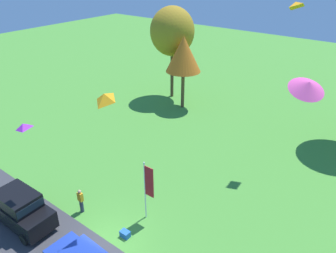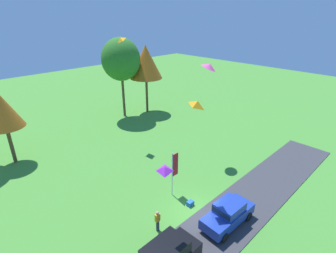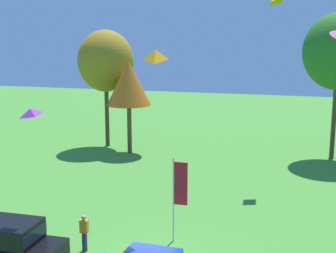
# 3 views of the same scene
# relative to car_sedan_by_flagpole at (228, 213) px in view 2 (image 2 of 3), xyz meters

# --- Properties ---
(ground_plane) EXTENTS (120.00, 120.00, 0.00)m
(ground_plane) POSITION_rel_car_sedan_by_flagpole_xyz_m (-0.81, 2.20, -1.04)
(ground_plane) COLOR #478E33
(pavement_strip) EXTENTS (36.00, 4.40, 0.06)m
(pavement_strip) POSITION_rel_car_sedan_by_flagpole_xyz_m (-0.81, 0.16, -1.01)
(pavement_strip) COLOR #38383D
(pavement_strip) RESTS_ON ground
(car_sedan_by_flagpole) EXTENTS (4.47, 2.09, 1.84)m
(car_sedan_by_flagpole) POSITION_rel_car_sedan_by_flagpole_xyz_m (0.00, 0.00, 0.00)
(car_sedan_by_flagpole) COLOR #1E389E
(car_sedan_by_flagpole) RESTS_ON ground
(person_watching_sky) EXTENTS (0.36, 0.24, 1.71)m
(person_watching_sky) POSITION_rel_car_sedan_by_flagpole_xyz_m (-4.11, 3.15, -0.16)
(person_watching_sky) COLOR #2D334C
(person_watching_sky) RESTS_ON ground
(tree_left_of_center) EXTENTS (3.61, 3.61, 7.62)m
(tree_left_of_center) POSITION_rel_car_sedan_by_flagpole_xyz_m (-8.47, 20.57, 4.73)
(tree_left_of_center) COLOR brown
(tree_left_of_center) RESTS_ON ground
(tree_center_back) EXTENTS (5.38, 5.38, 11.36)m
(tree_center_back) POSITION_rel_car_sedan_by_flagpole_xyz_m (7.54, 23.36, 7.34)
(tree_center_back) COLOR brown
(tree_center_back) RESTS_ON ground
(tree_far_right) EXTENTS (4.80, 4.80, 10.13)m
(tree_far_right) POSITION_rel_car_sedan_by_flagpole_xyz_m (11.19, 22.40, 6.66)
(tree_far_right) COLOR brown
(tree_far_right) RESTS_ON ground
(flag_banner) EXTENTS (0.71, 0.08, 4.11)m
(flag_banner) POSITION_rel_car_sedan_by_flagpole_xyz_m (-0.28, 5.26, 1.56)
(flag_banner) COLOR silver
(flag_banner) RESTS_ON ground
(cooler_box) EXTENTS (0.56, 0.40, 0.40)m
(cooler_box) POSITION_rel_car_sedan_by_flagpole_xyz_m (-0.42, 3.27, -0.84)
(cooler_box) COLOR blue
(cooler_box) RESTS_ON ground
(kite_diamond_over_trees) EXTENTS (1.04, 1.05, 0.43)m
(kite_diamond_over_trees) POSITION_rel_car_sedan_by_flagpole_xyz_m (-5.26, 1.16, 5.62)
(kite_diamond_over_trees) COLOR purple
(kite_diamond_topmost) EXTENTS (0.92, 1.11, 0.63)m
(kite_diamond_topmost) POSITION_rel_car_sedan_by_flagpole_xyz_m (-0.59, 2.85, 7.85)
(kite_diamond_topmost) COLOR orange
(kite_diamond_trailing_tail) EXTENTS (1.20, 1.26, 0.69)m
(kite_diamond_trailing_tail) POSITION_rel_car_sedan_by_flagpole_xyz_m (3.01, 16.56, 10.77)
(kite_diamond_trailing_tail) COLOR orange
(kite_delta_high_right) EXTENTS (2.22, 2.23, 1.01)m
(kite_delta_high_right) POSITION_rel_car_sedan_by_flagpole_xyz_m (6.85, 7.66, 8.69)
(kite_delta_high_right) COLOR #EA4C9E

